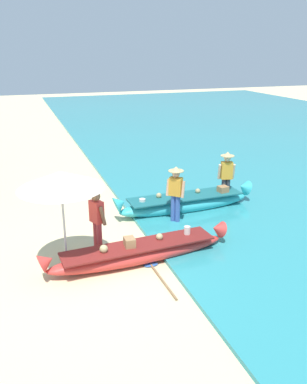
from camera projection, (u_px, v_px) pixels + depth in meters
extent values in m
plane|color=beige|center=(84.00, 271.00, 9.49)|extent=(80.00, 80.00, 0.00)
ellipsoid|color=red|center=(139.00, 254.00, 9.81)|extent=(4.49, 1.03, 0.44)
cone|color=red|center=(47.00, 261.00, 8.92)|extent=(0.44, 0.46, 0.50)
cone|color=red|center=(217.00, 229.00, 10.52)|extent=(0.44, 0.46, 0.50)
cube|color=maroon|center=(139.00, 245.00, 9.74)|extent=(3.78, 1.00, 0.04)
cylinder|color=silver|center=(187.00, 231.00, 10.27)|extent=(0.16, 0.16, 0.22)
sphere|color=tan|center=(159.00, 237.00, 10.00)|extent=(0.17, 0.17, 0.17)
cube|color=#9E754C|center=(130.00, 243.00, 9.62)|extent=(0.25, 0.31, 0.23)
sphere|color=tan|center=(104.00, 249.00, 9.36)|extent=(0.19, 0.19, 0.19)
ellipsoid|color=#33B2BC|center=(185.00, 204.00, 12.82)|extent=(4.35, 0.96, 0.52)
cone|color=#33B2BC|center=(120.00, 203.00, 12.02)|extent=(0.45, 0.51, 0.57)
cone|color=#33B2BC|center=(244.00, 187.00, 13.42)|extent=(0.45, 0.51, 0.57)
cube|color=#1C6267|center=(185.00, 196.00, 12.74)|extent=(3.66, 0.95, 0.04)
cube|color=#9E754C|center=(223.00, 189.00, 13.04)|extent=(0.34, 0.32, 0.21)
sphere|color=tan|center=(198.00, 191.00, 12.96)|extent=(0.16, 0.16, 0.16)
cylinder|color=#386699|center=(179.00, 196.00, 12.62)|extent=(0.17, 0.17, 0.10)
sphere|color=tan|center=(159.00, 195.00, 12.56)|extent=(0.17, 0.17, 0.17)
cylinder|color=silver|center=(142.00, 200.00, 12.25)|extent=(0.19, 0.19, 0.10)
cylinder|color=#3D5BA8|center=(178.00, 210.00, 11.84)|extent=(0.14, 0.14, 0.90)
cylinder|color=#3D5BA8|center=(173.00, 209.00, 11.90)|extent=(0.14, 0.14, 0.90)
cube|color=gold|center=(176.00, 187.00, 11.63)|extent=(0.41, 0.41, 0.54)
cylinder|color=tan|center=(183.00, 189.00, 11.54)|extent=(0.19, 0.20, 0.49)
cylinder|color=tan|center=(168.00, 187.00, 11.72)|extent=(0.19, 0.20, 0.49)
sphere|color=tan|center=(176.00, 174.00, 11.50)|extent=(0.22, 0.22, 0.22)
cylinder|color=tan|center=(176.00, 171.00, 11.47)|extent=(0.44, 0.44, 0.02)
cone|color=tan|center=(176.00, 168.00, 11.45)|extent=(0.26, 0.26, 0.12)
cylinder|color=#B2383D|center=(96.00, 237.00, 10.23)|extent=(0.14, 0.14, 0.85)
cylinder|color=#B2383D|center=(99.00, 239.00, 10.13)|extent=(0.14, 0.14, 0.85)
cube|color=#DB3D38|center=(97.00, 212.00, 9.95)|extent=(0.34, 0.42, 0.55)
cylinder|color=brown|center=(92.00, 211.00, 10.14)|extent=(0.21, 0.16, 0.50)
cylinder|color=brown|center=(103.00, 216.00, 9.81)|extent=(0.21, 0.16, 0.50)
sphere|color=brown|center=(96.00, 196.00, 9.81)|extent=(0.22, 0.22, 0.22)
cylinder|color=#333842|center=(223.00, 192.00, 13.35)|extent=(0.14, 0.14, 0.91)
cylinder|color=#333842|center=(227.00, 192.00, 13.35)|extent=(0.14, 0.14, 0.91)
cube|color=gold|center=(227.00, 170.00, 13.11)|extent=(0.41, 0.31, 0.56)
cylinder|color=beige|center=(219.00, 172.00, 13.13)|extent=(0.14, 0.21, 0.51)
cylinder|color=beige|center=(233.00, 171.00, 13.15)|extent=(0.14, 0.21, 0.51)
sphere|color=beige|center=(227.00, 158.00, 12.97)|extent=(0.22, 0.22, 0.22)
cylinder|color=tan|center=(228.00, 156.00, 12.94)|extent=(0.44, 0.44, 0.02)
cone|color=tan|center=(228.00, 154.00, 12.92)|extent=(0.26, 0.26, 0.12)
cylinder|color=#B7B7BC|center=(64.00, 222.00, 9.22)|extent=(0.05, 0.05, 2.35)
cone|color=silver|center=(61.00, 180.00, 8.88)|extent=(1.90, 1.90, 0.38)
cylinder|color=#333338|center=(67.00, 267.00, 9.60)|extent=(0.36, 0.36, 0.06)
cylinder|color=#8E6B47|center=(163.00, 281.00, 9.03)|extent=(0.09, 1.54, 0.05)
ellipsoid|color=#2D60B7|center=(151.00, 264.00, 9.70)|extent=(0.37, 0.21, 0.03)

